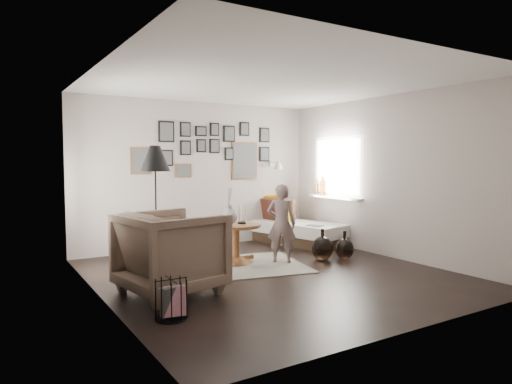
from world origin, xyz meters
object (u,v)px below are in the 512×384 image
pedestal_table (236,245)px  demijohn_small (344,249)px  vase (230,213)px  daybed (296,229)px  armchair (171,252)px  floor_lamp (155,163)px  child (281,224)px  demijohn_large (322,248)px  magazine_basket (171,299)px

pedestal_table → demijohn_small: bearing=-22.5°
vase → daybed: 2.12m
armchair → floor_lamp: size_ratio=0.61×
floor_lamp → child: bearing=-14.5°
armchair → child: (2.01, 0.63, 0.12)m
vase → demijohn_large: size_ratio=1.10×
floor_lamp → child: (1.80, -0.47, -0.92)m
magazine_basket → pedestal_table: bearing=46.2°
pedestal_table → floor_lamp: bearing=173.9°
demijohn_large → child: (-0.64, 0.20, 0.41)m
magazine_basket → child: size_ratio=0.33×
magazine_basket → demijohn_large: bearing=22.9°
pedestal_table → demijohn_small: 1.73m
daybed → demijohn_small: (-0.19, -1.55, -0.10)m
pedestal_table → armchair: bearing=-145.4°
vase → magazine_basket: (-1.63, -1.81, -0.58)m
demijohn_small → magazine_basket: bearing=-161.2°
daybed → floor_lamp: bearing=-179.6°
armchair → magazine_basket: (-0.32, -0.83, -0.29)m
demijohn_large → demijohn_small: bearing=-18.9°
floor_lamp → child: floor_lamp is taller
child → armchair: bearing=58.2°
demijohn_large → vase: bearing=157.0°
pedestal_table → magazine_basket: (-1.71, -1.79, -0.08)m
vase → magazine_basket: vase is taller
daybed → demijohn_small: daybed is taller
vase → demijohn_large: vase is taller
floor_lamp → child: 2.07m
daybed → armchair: 3.69m
vase → demijohn_large: (1.32, -0.56, -0.58)m
armchair → floor_lamp: (0.20, 1.09, 1.03)m
vase → daybed: size_ratio=0.28×
demijohn_large → floor_lamp: bearing=164.7°
floor_lamp → magazine_basket: 2.39m
vase → child: 0.79m
armchair → demijohn_large: armchair is taller
floor_lamp → demijohn_small: 3.19m
armchair → demijohn_large: bearing=-91.1°
child → magazine_basket: bearing=72.9°
daybed → magazine_basket: size_ratio=4.94×
pedestal_table → vase: (-0.08, 0.02, 0.49)m
daybed → floor_lamp: (-2.98, -0.76, 1.25)m
floor_lamp → magazine_basket: bearing=-105.2°
demijohn_large → demijohn_small: demijohn_large is taller
daybed → vase: bearing=-169.0°
demijohn_small → child: 1.12m
pedestal_table → demijohn_small: size_ratio=1.69×
armchair → magazine_basket: bearing=148.7°
magazine_basket → vase: bearing=47.9°
daybed → demijohn_large: 1.53m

